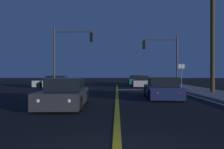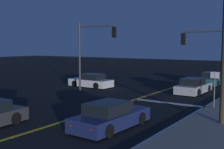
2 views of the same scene
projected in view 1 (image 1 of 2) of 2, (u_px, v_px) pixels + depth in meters
The scene contains 12 objects.
lane_line_center at pixel (117, 99), 14.00m from camera, with size 0.20×34.03×0.01m, color gold.
lane_line_edge_right at pixel (206, 100), 13.88m from camera, with size 0.16×34.03×0.01m, color white.
stop_bar at pixel (146, 90), 22.44m from camera, with size 5.55×0.50×0.01m, color white.
car_side_waiting_silver at pixel (141, 82), 27.67m from camera, with size 2.03×4.46×1.34m.
car_following_oncoming_navy at pixel (162, 89), 14.77m from camera, with size 2.14×4.75×1.34m.
car_lead_oncoming_teal at pixel (135, 80), 34.35m from camera, with size 1.98×4.40×1.34m.
car_mid_block_white at pixel (55, 82), 25.95m from camera, with size 4.52×1.95×1.34m.
car_distant_tail_charcoal at pixel (65, 94), 11.23m from camera, with size 2.14×4.73×1.34m.
traffic_signal_near_right at pixel (164, 53), 24.68m from camera, with size 3.73×0.28×5.57m.
traffic_signal_far_left at pixel (68, 48), 23.50m from camera, with size 3.98×0.28×6.19m.
utility_pole_right at pixel (213, 22), 18.17m from camera, with size 1.55×0.34×10.95m.
street_sign_corner at pixel (182, 72), 21.87m from camera, with size 0.56×0.06×2.50m.
Camera 1 is at (-0.00, -3.99, 1.56)m, focal length 37.40 mm.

